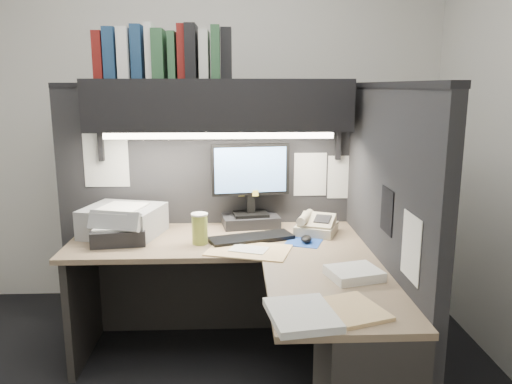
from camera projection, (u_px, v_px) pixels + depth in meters
wall_back at (206, 121)px, 3.72m from camera, size 3.50×0.04×2.70m
wall_front at (101, 253)px, 0.79m from camera, size 3.50×0.04×2.70m
partition_back at (207, 212)px, 3.28m from camera, size 1.90×0.06×1.60m
partition_right at (383, 245)px, 2.59m from camera, size 0.06×1.50×1.60m
desk at (279, 327)px, 2.46m from camera, size 1.70×1.53×0.73m
overhead_shelf at (220, 105)px, 2.96m from camera, size 1.55×0.34×0.30m
task_light_tube at (219, 136)px, 2.86m from camera, size 1.32×0.04×0.04m
monitor at (251, 194)px, 3.15m from camera, size 0.49×0.26×0.53m
keyboard at (251, 238)px, 2.90m from camera, size 0.52×0.31×0.02m
mousepad at (303, 242)px, 2.86m from camera, size 0.24×0.23×0.00m
mouse at (306, 239)px, 2.85m from camera, size 0.08×0.11×0.04m
telephone at (316, 226)px, 3.03m from camera, size 0.30×0.31×0.09m
coffee_cup at (200, 229)px, 2.82m from camera, size 0.10×0.10×0.17m
printer at (123, 221)px, 3.00m from camera, size 0.51×0.47×0.17m
notebook_stack at (120, 235)px, 2.86m from camera, size 0.33×0.29×0.09m
open_folder at (249, 250)px, 2.71m from camera, size 0.50×0.40×0.01m
paper_stack_a at (354, 273)px, 2.33m from camera, size 0.27×0.25×0.04m
paper_stack_b at (302, 315)px, 1.92m from camera, size 0.29×0.34×0.03m
manila_stack at (353, 309)px, 1.99m from camera, size 0.29×0.33×0.02m
binder_row at (165, 54)px, 2.89m from camera, size 0.78×0.25×0.31m
pinned_papers at (271, 184)px, 2.88m from camera, size 1.76×1.31×0.51m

